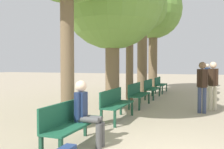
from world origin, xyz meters
name	(u,v)px	position (x,y,z in m)	size (l,w,h in m)	color
bench_row_0	(71,120)	(-1.72, 0.20, 0.53)	(0.47, 1.71, 0.89)	#195138
bench_row_1	(115,102)	(-1.72, 2.77, 0.53)	(0.47, 1.71, 0.89)	#195138
bench_row_2	(137,93)	(-1.72, 5.33, 0.53)	(0.47, 1.71, 0.89)	#195138
bench_row_3	(151,87)	(-1.72, 7.90, 0.53)	(0.47, 1.71, 0.89)	#195138
bench_row_4	(160,83)	(-1.72, 10.46, 0.53)	(0.47, 1.71, 0.89)	#195138
tree_row_3	(142,9)	(-2.43, 9.03, 4.54)	(2.63, 2.63, 6.01)	brown
tree_row_4	(153,11)	(-2.43, 11.97, 5.06)	(3.67, 3.67, 6.97)	brown
person_seated	(86,111)	(-1.49, 0.41, 0.70)	(0.59, 0.34, 1.30)	#4C4C4C
pedestrian_near	(213,82)	(0.99, 5.48, 0.98)	(0.35, 0.31, 1.72)	beige
pedestrian_mid	(207,75)	(0.87, 12.67, 0.96)	(0.34, 0.28, 1.67)	beige
pedestrian_far	(202,84)	(0.63, 4.74, 0.98)	(0.35, 0.30, 1.71)	#384260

